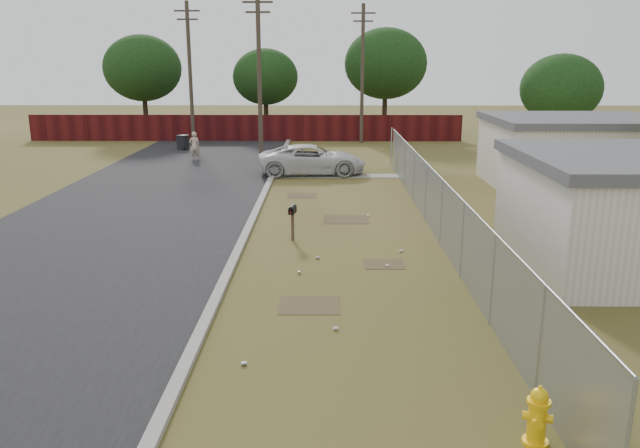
{
  "coord_description": "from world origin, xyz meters",
  "views": [
    {
      "loc": [
        -0.44,
        -18.41,
        5.49
      ],
      "look_at": [
        -0.58,
        -1.79,
        1.1
      ],
      "focal_mm": 35.0,
      "sensor_mm": 36.0,
      "label": 1
    }
  ],
  "objects_px": {
    "pedestrian": "(195,146)",
    "trash_bin": "(183,142)",
    "fire_hydrant": "(537,417)",
    "pickup_truck": "(312,160)",
    "mailbox": "(293,213)"
  },
  "relations": [
    {
      "from": "pedestrian",
      "to": "trash_bin",
      "type": "distance_m",
      "value": 4.25
    },
    {
      "from": "fire_hydrant",
      "to": "pickup_truck",
      "type": "relative_size",
      "value": 0.18
    },
    {
      "from": "fire_hydrant",
      "to": "mailbox",
      "type": "bearing_deg",
      "value": 111.09
    },
    {
      "from": "fire_hydrant",
      "to": "trash_bin",
      "type": "distance_m",
      "value": 33.17
    },
    {
      "from": "fire_hydrant",
      "to": "pedestrian",
      "type": "distance_m",
      "value": 28.93
    },
    {
      "from": "pedestrian",
      "to": "mailbox",
      "type": "bearing_deg",
      "value": 99.13
    },
    {
      "from": "mailbox",
      "to": "trash_bin",
      "type": "relative_size",
      "value": 1.22
    },
    {
      "from": "pedestrian",
      "to": "trash_bin",
      "type": "xyz_separation_m",
      "value": [
        -1.56,
        3.95,
        -0.31
      ]
    },
    {
      "from": "fire_hydrant",
      "to": "trash_bin",
      "type": "bearing_deg",
      "value": 111.3
    },
    {
      "from": "pedestrian",
      "to": "trash_bin",
      "type": "bearing_deg",
      "value": -80.69
    },
    {
      "from": "pickup_truck",
      "to": "pedestrian",
      "type": "height_order",
      "value": "pedestrian"
    },
    {
      "from": "pickup_truck",
      "to": "trash_bin",
      "type": "relative_size",
      "value": 5.69
    },
    {
      "from": "pickup_truck",
      "to": "pedestrian",
      "type": "xyz_separation_m",
      "value": [
        -6.74,
        4.6,
        0.05
      ]
    },
    {
      "from": "pickup_truck",
      "to": "fire_hydrant",
      "type": "bearing_deg",
      "value": -174.59
    },
    {
      "from": "mailbox",
      "to": "pickup_truck",
      "type": "relative_size",
      "value": 0.21
    }
  ]
}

